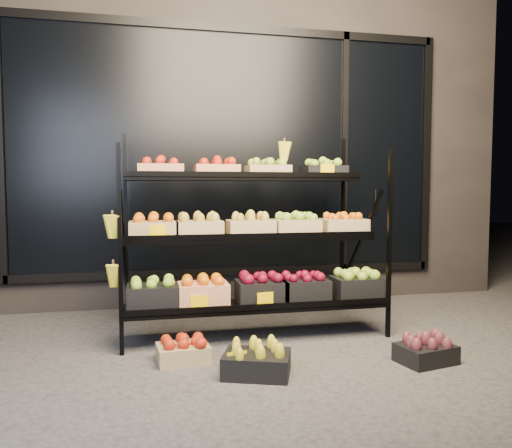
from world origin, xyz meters
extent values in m
plane|color=#514F4C|center=(0.00, 0.00, 0.00)|extent=(24.00, 24.00, 0.00)
cube|color=#2D2826|center=(0.00, 2.60, 1.75)|extent=(6.00, 2.00, 3.50)
cube|color=black|center=(0.00, 1.58, 1.55)|extent=(4.20, 0.04, 2.40)
cube|color=black|center=(0.00, 1.56, 0.34)|extent=(4.30, 0.06, 0.08)
cube|color=black|center=(0.00, 1.56, 2.76)|extent=(4.30, 0.06, 0.08)
cube|color=black|center=(2.15, 1.56, 1.55)|extent=(0.08, 0.06, 2.50)
cube|color=black|center=(1.20, 1.56, 1.55)|extent=(0.06, 0.06, 2.50)
cylinder|color=black|center=(1.55, 1.53, 1.05)|extent=(0.02, 0.02, 0.25)
cube|color=black|center=(-1.02, 0.18, 0.75)|extent=(0.03, 0.03, 1.50)
cube|color=black|center=(1.02, 0.18, 0.75)|extent=(0.03, 0.03, 1.50)
cube|color=black|center=(-1.02, 1.15, 0.83)|extent=(0.03, 0.03, 1.66)
cube|color=black|center=(1.02, 1.15, 0.83)|extent=(0.03, 0.03, 1.66)
cube|color=black|center=(0.00, 0.35, 0.27)|extent=(2.05, 0.42, 0.03)
cube|color=black|center=(0.00, 0.15, 0.30)|extent=(2.05, 0.02, 0.05)
cube|color=black|center=(0.00, 0.65, 0.77)|extent=(2.05, 0.40, 0.03)
cube|color=black|center=(0.00, 0.46, 0.80)|extent=(2.05, 0.02, 0.05)
cube|color=black|center=(0.00, 0.95, 1.27)|extent=(2.05, 0.40, 0.03)
cube|color=black|center=(0.00, 0.76, 1.30)|extent=(2.05, 0.02, 0.05)
cube|color=tan|center=(-0.72, 0.95, 1.33)|extent=(0.38, 0.28, 0.11)
ellipsoid|color=red|center=(-0.72, 0.95, 1.42)|extent=(0.32, 0.24, 0.07)
cube|color=tan|center=(-0.24, 0.95, 1.33)|extent=(0.38, 0.28, 0.11)
ellipsoid|color=red|center=(-0.24, 0.95, 1.42)|extent=(0.32, 0.24, 0.07)
cube|color=tan|center=(0.22, 0.95, 1.33)|extent=(0.38, 0.28, 0.11)
ellipsoid|color=#91C030|center=(0.22, 0.95, 1.42)|extent=(0.32, 0.24, 0.07)
cube|color=black|center=(0.75, 0.95, 1.33)|extent=(0.38, 0.28, 0.11)
ellipsoid|color=#91C030|center=(0.75, 0.95, 1.42)|extent=(0.32, 0.24, 0.07)
cube|color=tan|center=(-0.79, 0.65, 0.85)|extent=(0.38, 0.28, 0.14)
ellipsoid|color=orange|center=(-0.79, 0.65, 0.95)|extent=(0.32, 0.24, 0.07)
cube|color=tan|center=(-0.43, 0.65, 0.85)|extent=(0.38, 0.28, 0.14)
ellipsoid|color=gold|center=(-0.43, 0.65, 0.95)|extent=(0.32, 0.24, 0.07)
cube|color=tan|center=(0.00, 0.65, 0.85)|extent=(0.38, 0.28, 0.14)
ellipsoid|color=gold|center=(0.00, 0.65, 0.95)|extent=(0.32, 0.24, 0.07)
cube|color=tan|center=(0.40, 0.65, 0.85)|extent=(0.38, 0.28, 0.14)
ellipsoid|color=#91C030|center=(0.40, 0.65, 0.95)|extent=(0.32, 0.24, 0.07)
cube|color=tan|center=(0.83, 0.65, 0.85)|extent=(0.38, 0.28, 0.14)
ellipsoid|color=orange|center=(0.83, 0.65, 0.95)|extent=(0.32, 0.24, 0.07)
cube|color=black|center=(-0.80, 0.35, 0.37)|extent=(0.38, 0.28, 0.18)
ellipsoid|color=#91C030|center=(-0.80, 0.35, 0.49)|extent=(0.32, 0.24, 0.07)
cube|color=tan|center=(-0.43, 0.35, 0.37)|extent=(0.38, 0.28, 0.18)
ellipsoid|color=orange|center=(-0.43, 0.35, 0.49)|extent=(0.32, 0.24, 0.07)
cube|color=black|center=(0.03, 0.35, 0.37)|extent=(0.38, 0.28, 0.18)
ellipsoid|color=maroon|center=(0.03, 0.35, 0.49)|extent=(0.32, 0.24, 0.07)
cube|color=black|center=(0.38, 0.35, 0.37)|extent=(0.38, 0.28, 0.18)
ellipsoid|color=maroon|center=(0.38, 0.35, 0.49)|extent=(0.32, 0.24, 0.07)
cube|color=black|center=(0.83, 0.35, 0.37)|extent=(0.38, 0.28, 0.18)
ellipsoid|color=#91C030|center=(0.83, 0.35, 0.49)|extent=(0.32, 0.24, 0.07)
ellipsoid|color=yellow|center=(-1.07, 0.20, 1.00)|extent=(0.14, 0.08, 0.22)
ellipsoid|color=yellow|center=(-1.07, 0.20, 0.66)|extent=(0.14, 0.08, 0.22)
ellipsoid|color=yellow|center=(0.35, 0.85, 1.60)|extent=(0.14, 0.08, 0.22)
cube|color=#FBC500|center=(-0.76, 0.50, 0.84)|extent=(0.13, 0.01, 0.12)
cube|color=#FBC500|center=(0.73, 0.80, 1.34)|extent=(0.13, 0.01, 0.12)
cube|color=#FBC500|center=(-0.47, 0.20, 0.34)|extent=(0.13, 0.01, 0.12)
cube|color=#FBC500|center=(0.03, 0.20, 0.34)|extent=(0.13, 0.01, 0.12)
cube|color=#FBC500|center=(-0.30, -0.40, 0.06)|extent=(0.13, 0.01, 0.12)
cube|color=tan|center=(-0.61, -0.05, 0.06)|extent=(0.37, 0.29, 0.12)
ellipsoid|color=red|center=(-0.61, -0.05, 0.15)|extent=(0.31, 0.24, 0.07)
cube|color=black|center=(-0.17, -0.40, 0.07)|extent=(0.49, 0.43, 0.14)
ellipsoid|color=yellow|center=(-0.17, -0.40, 0.17)|extent=(0.41, 0.36, 0.07)
cube|color=black|center=(1.00, -0.42, 0.06)|extent=(0.41, 0.34, 0.12)
ellipsoid|color=maroon|center=(1.00, -0.42, 0.15)|extent=(0.35, 0.28, 0.07)
camera|label=1|loc=(-0.83, -3.41, 1.18)|focal=35.00mm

